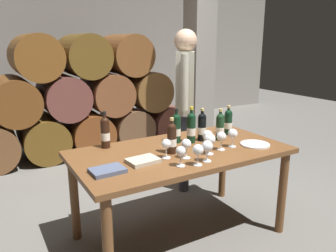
% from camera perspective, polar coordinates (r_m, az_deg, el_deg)
% --- Properties ---
extents(ground_plane, '(14.00, 14.00, 0.00)m').
position_cam_1_polar(ground_plane, '(2.97, 2.04, -18.14)').
color(ground_plane, '#66635E').
extents(cellar_back_wall, '(10.00, 0.24, 2.80)m').
position_cam_1_polar(cellar_back_wall, '(6.45, -18.59, 12.05)').
color(cellar_back_wall, gray).
rests_on(cellar_back_wall, ground_plane).
extents(barrel_stack, '(3.12, 0.90, 1.69)m').
position_cam_1_polar(barrel_stack, '(4.97, -14.10, 4.31)').
color(barrel_stack, brown).
rests_on(barrel_stack, ground_plane).
extents(stone_pillar, '(0.32, 0.32, 2.60)m').
position_cam_1_polar(stone_pillar, '(4.56, 5.38, 10.71)').
color(stone_pillar, gray).
rests_on(stone_pillar, ground_plane).
extents(dining_table, '(1.70, 0.90, 0.76)m').
position_cam_1_polar(dining_table, '(2.67, 2.17, -5.96)').
color(dining_table, brown).
rests_on(dining_table, ground_plane).
extents(wine_bottle_0, '(0.07, 0.07, 0.29)m').
position_cam_1_polar(wine_bottle_0, '(2.78, 1.45, -0.34)').
color(wine_bottle_0, black).
rests_on(wine_bottle_0, dining_table).
extents(wine_bottle_1, '(0.07, 0.07, 0.27)m').
position_cam_1_polar(wine_bottle_1, '(3.08, 10.34, 0.72)').
color(wine_bottle_1, black).
rests_on(wine_bottle_1, dining_table).
extents(wine_bottle_2, '(0.07, 0.07, 0.28)m').
position_cam_1_polar(wine_bottle_2, '(2.89, 8.97, -0.08)').
color(wine_bottle_2, '#19381E').
rests_on(wine_bottle_2, dining_table).
extents(wine_bottle_3, '(0.07, 0.07, 0.30)m').
position_cam_1_polar(wine_bottle_3, '(2.70, -10.78, -1.05)').
color(wine_bottle_3, black).
rests_on(wine_bottle_3, dining_table).
extents(wine_bottle_4, '(0.07, 0.07, 0.28)m').
position_cam_1_polar(wine_bottle_4, '(2.52, 0.65, -2.07)').
color(wine_bottle_4, black).
rests_on(wine_bottle_4, dining_table).
extents(wine_bottle_5, '(0.07, 0.07, 0.31)m').
position_cam_1_polar(wine_bottle_5, '(2.79, 4.03, -0.23)').
color(wine_bottle_5, black).
rests_on(wine_bottle_5, dining_table).
extents(wine_bottle_6, '(0.07, 0.07, 0.29)m').
position_cam_1_polar(wine_bottle_6, '(2.85, 5.88, -0.10)').
color(wine_bottle_6, black).
rests_on(wine_bottle_6, dining_table).
extents(wine_glass_0, '(0.07, 0.07, 0.15)m').
position_cam_1_polar(wine_glass_0, '(2.42, -0.30, -3.25)').
color(wine_glass_0, white).
rests_on(wine_glass_0, dining_table).
extents(wine_glass_1, '(0.08, 0.08, 0.15)m').
position_cam_1_polar(wine_glass_1, '(2.63, 9.20, -1.90)').
color(wine_glass_1, white).
rests_on(wine_glass_1, dining_table).
extents(wine_glass_2, '(0.07, 0.07, 0.15)m').
position_cam_1_polar(wine_glass_2, '(2.42, 3.16, -3.22)').
color(wine_glass_2, white).
rests_on(wine_glass_2, dining_table).
extents(wine_glass_3, '(0.08, 0.08, 0.16)m').
position_cam_1_polar(wine_glass_3, '(2.37, 6.79, -3.58)').
color(wine_glass_3, white).
rests_on(wine_glass_3, dining_table).
extents(wine_glass_4, '(0.07, 0.07, 0.14)m').
position_cam_1_polar(wine_glass_4, '(2.27, 2.20, -4.52)').
color(wine_glass_4, white).
rests_on(wine_glass_4, dining_table).
extents(wine_glass_5, '(0.08, 0.08, 0.15)m').
position_cam_1_polar(wine_glass_5, '(2.29, 5.20, -4.24)').
color(wine_glass_5, white).
rests_on(wine_glass_5, dining_table).
extents(wine_glass_6, '(0.08, 0.08, 0.15)m').
position_cam_1_polar(wine_glass_6, '(2.72, 11.10, -1.39)').
color(wine_glass_6, white).
rests_on(wine_glass_6, dining_table).
extents(wine_glass_7, '(0.08, 0.08, 0.16)m').
position_cam_1_polar(wine_glass_7, '(2.63, 6.84, -1.70)').
color(wine_glass_7, white).
rests_on(wine_glass_7, dining_table).
extents(wine_glass_8, '(0.09, 0.09, 0.16)m').
position_cam_1_polar(wine_glass_8, '(2.52, 7.20, -2.37)').
color(wine_glass_8, white).
rests_on(wine_glass_8, dining_table).
extents(tasting_notebook, '(0.23, 0.18, 0.03)m').
position_cam_1_polar(tasting_notebook, '(2.37, -4.34, -5.97)').
color(tasting_notebook, '#B2A893').
rests_on(tasting_notebook, dining_table).
extents(leather_ledger, '(0.23, 0.17, 0.03)m').
position_cam_1_polar(leather_ledger, '(2.23, -10.41, -7.56)').
color(leather_ledger, '#4C5670').
rests_on(leather_ledger, dining_table).
extents(serving_plate, '(0.24, 0.24, 0.01)m').
position_cam_1_polar(serving_plate, '(2.84, 14.79, -3.09)').
color(serving_plate, white).
rests_on(serving_plate, dining_table).
extents(sommelier_presenting, '(0.33, 0.42, 1.72)m').
position_cam_1_polar(sommelier_presenting, '(3.46, 2.94, 5.24)').
color(sommelier_presenting, '#383842').
rests_on(sommelier_presenting, ground_plane).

